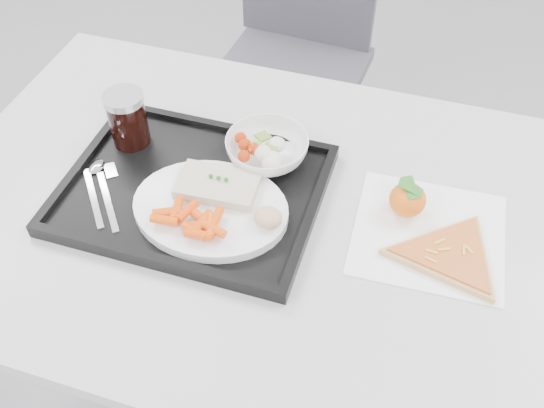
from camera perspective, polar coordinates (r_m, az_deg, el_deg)
The scene contains 14 objects.
table at distance 1.12m, azimuth -0.51°, elevation -2.65°, with size 1.20×0.80×0.75m.
chair at distance 1.89m, azimuth 2.35°, elevation 15.49°, with size 0.45×0.45×0.93m.
tray at distance 1.09m, azimuth -7.43°, elevation 1.24°, with size 0.45×0.35×0.03m.
dinner_plate at distance 1.04m, azimuth -5.80°, elevation -0.45°, with size 0.27×0.27×0.02m.
fish_fillet at distance 1.05m, azimuth -5.11°, elevation 1.79°, with size 0.14×0.09×0.03m.
bread_roll at distance 0.99m, azimuth -0.38°, elevation -1.28°, with size 0.06×0.05×0.03m.
salad_bowl at distance 1.11m, azimuth -0.46°, elevation 5.17°, with size 0.15×0.15×0.05m.
cola_glass at distance 1.16m, azimuth -13.45°, elevation 7.89°, with size 0.07×0.07×0.11m.
cutlery at distance 1.12m, azimuth -15.86°, elevation 1.66°, with size 0.13×0.16×0.01m.
napkin at distance 1.06m, azimuth 14.53°, elevation -2.75°, with size 0.26×0.25×0.00m.
tangerine at distance 1.05m, azimuth 12.64°, elevation 0.41°, with size 0.07×0.07×0.07m.
pizza_slice at distance 1.03m, azimuth 16.38°, elevation -4.64°, with size 0.28×0.28×0.02m.
carrot_pile at distance 0.99m, azimuth -7.29°, elevation -1.62°, with size 0.13×0.08×0.02m.
salad_contents at distance 1.09m, azimuth -0.92°, elevation 4.94°, with size 0.10×0.09×0.03m.
Camera 1 is at (0.22, -0.38, 1.54)m, focal length 40.00 mm.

